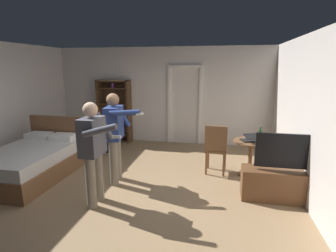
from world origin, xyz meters
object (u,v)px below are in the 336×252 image
object	(u,v)px
bottle_on_table	(260,136)
suitcase_dark	(108,144)
person_blue_shirt	(93,147)
laptop	(251,139)
bed	(33,161)
tv_flatscreen	(283,182)
bookshelf	(115,109)
side_table	(251,152)
person_striped_shirt	(115,132)
wooden_chair	(216,147)

from	to	relation	value
bottle_on_table	suitcase_dark	size ratio (longest dim) A/B	0.54
person_blue_shirt	suitcase_dark	xyz separation A→B (m)	(-0.93, 2.52, -0.75)
laptop	suitcase_dark	distance (m)	3.53
bed	person_blue_shirt	size ratio (longest dim) A/B	1.28
tv_flatscreen	bottle_on_table	distance (m)	1.02
bookshelf	laptop	world-z (taller)	bookshelf
bed	bottle_on_table	size ratio (longest dim) A/B	6.78
side_table	person_striped_shirt	distance (m)	2.60
bottle_on_table	suitcase_dark	bearing A→B (deg)	164.09
bed	person_striped_shirt	bearing A→B (deg)	2.05
bookshelf	wooden_chair	bearing A→B (deg)	-33.32
bookshelf	side_table	world-z (taller)	bookshelf
person_striped_shirt	suitcase_dark	size ratio (longest dim) A/B	2.97
laptop	person_striped_shirt	size ratio (longest dim) A/B	0.26
bed	person_striped_shirt	world-z (taller)	person_striped_shirt
tv_flatscreen	bottle_on_table	bearing A→B (deg)	108.78
side_table	wooden_chair	world-z (taller)	wooden_chair
bookshelf	suitcase_dark	size ratio (longest dim) A/B	3.13
side_table	wooden_chair	xyz separation A→B (m)	(-0.66, -0.04, 0.07)
bed	person_striped_shirt	size ratio (longest dim) A/B	1.24
bookshelf	tv_flatscreen	distance (m)	4.85
wooden_chair	suitcase_dark	xyz separation A→B (m)	(-2.70, 0.96, -0.38)
suitcase_dark	side_table	bearing A→B (deg)	-9.18
bed	suitcase_dark	size ratio (longest dim) A/B	3.68
tv_flatscreen	bed	bearing A→B (deg)	179.10
bookshelf	tv_flatscreen	world-z (taller)	bookshelf
person_blue_shirt	suitcase_dark	world-z (taller)	person_blue_shirt
laptop	person_striped_shirt	distance (m)	2.54
bottle_on_table	wooden_chair	world-z (taller)	bottle_on_table
person_blue_shirt	wooden_chair	bearing A→B (deg)	41.42
bed	tv_flatscreen	xyz separation A→B (m)	(4.55, -0.07, 0.00)
bottle_on_table	wooden_chair	bearing A→B (deg)	177.03
side_table	bottle_on_table	distance (m)	0.39
person_blue_shirt	bookshelf	bearing A→B (deg)	107.51
side_table	bookshelf	bearing A→B (deg)	152.38
tv_flatscreen	wooden_chair	bearing A→B (deg)	141.21
bookshelf	bottle_on_table	distance (m)	4.14
bottle_on_table	person_striped_shirt	world-z (taller)	person_striped_shirt
bookshelf	suitcase_dark	bearing A→B (deg)	-80.35
bed	suitcase_dark	xyz separation A→B (m)	(0.77, 1.75, -0.14)
bed	laptop	bearing A→B (deg)	10.94
laptop	wooden_chair	distance (m)	0.68
side_table	person_striped_shirt	bearing A→B (deg)	-162.34
side_table	bottle_on_table	xyz separation A→B (m)	(0.14, -0.08, 0.35)
side_table	person_blue_shirt	size ratio (longest dim) A/B	0.44
person_striped_shirt	tv_flatscreen	bearing A→B (deg)	-2.65
side_table	person_striped_shirt	xyz separation A→B (m)	(-2.44, -0.78, 0.48)
bottle_on_table	suitcase_dark	world-z (taller)	bottle_on_table
laptop	person_striped_shirt	xyz separation A→B (m)	(-2.42, -0.73, 0.20)
person_striped_shirt	bookshelf	bearing A→B (deg)	112.51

